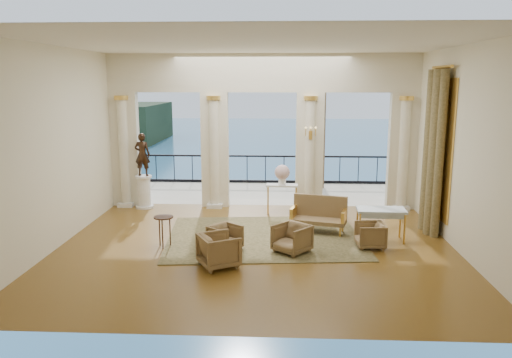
# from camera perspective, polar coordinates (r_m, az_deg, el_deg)

# --- Properties ---
(floor) EXTENTS (9.00, 9.00, 0.00)m
(floor) POSITION_cam_1_polar(r_m,az_deg,el_deg) (11.42, -0.04, -7.90)
(floor) COLOR #4E3110
(floor) RESTS_ON ground
(room_walls) EXTENTS (9.00, 9.00, 9.00)m
(room_walls) POSITION_cam_1_polar(r_m,az_deg,el_deg) (9.72, -0.38, 6.13)
(room_walls) COLOR #F5EDCD
(room_walls) RESTS_ON ground
(arcade) EXTENTS (9.00, 0.56, 4.50)m
(arcade) POSITION_cam_1_polar(r_m,az_deg,el_deg) (14.66, 0.70, 6.67)
(arcade) COLOR beige
(arcade) RESTS_ON ground
(terrace) EXTENTS (10.00, 3.60, 0.10)m
(terrace) POSITION_cam_1_polar(r_m,az_deg,el_deg) (17.02, 0.92, -1.67)
(terrace) COLOR #AFA890
(terrace) RESTS_ON ground
(balustrade) EXTENTS (9.00, 0.06, 1.03)m
(balustrade) POSITION_cam_1_polar(r_m,az_deg,el_deg) (18.49, 1.09, 0.82)
(balustrade) COLOR black
(balustrade) RESTS_ON terrace
(palm_tree) EXTENTS (2.00, 2.00, 4.50)m
(palm_tree) POSITION_cam_1_polar(r_m,az_deg,el_deg) (17.45, 7.79, 12.25)
(palm_tree) COLOR #4C3823
(palm_tree) RESTS_ON terrace
(headland) EXTENTS (22.00, 18.00, 6.00)m
(headland) POSITION_cam_1_polar(r_m,az_deg,el_deg) (86.62, -17.96, 6.18)
(headland) COLOR black
(headland) RESTS_ON sea
(sea) EXTENTS (160.00, 160.00, 0.00)m
(sea) POSITION_cam_1_polar(r_m,az_deg,el_deg) (71.45, 2.34, 3.34)
(sea) COLOR #1E598B
(sea) RESTS_ON ground
(curtain) EXTENTS (0.33, 1.40, 4.09)m
(curtain) POSITION_cam_1_polar(r_m,az_deg,el_deg) (12.96, 19.61, 2.92)
(curtain) COLOR #4B4528
(curtain) RESTS_ON ground
(window_frame) EXTENTS (0.04, 1.60, 3.40)m
(window_frame) POSITION_cam_1_polar(r_m,az_deg,el_deg) (13.00, 20.42, 3.25)
(window_frame) COLOR gold
(window_frame) RESTS_ON room_walls
(wall_sconce) EXTENTS (0.30, 0.11, 0.33)m
(wall_sconce) POSITION_cam_1_polar(r_m,az_deg,el_deg) (14.40, 6.25, 5.11)
(wall_sconce) COLOR gold
(wall_sconce) RESTS_ON arcade
(rug) EXTENTS (4.92, 3.99, 0.02)m
(rug) POSITION_cam_1_polar(r_m,az_deg,el_deg) (12.17, 0.97, -6.64)
(rug) COLOR #31341A
(rug) RESTS_ON ground
(armchair_a) EXTENTS (0.83, 0.84, 0.63)m
(armchair_a) POSITION_cam_1_polar(r_m,az_deg,el_deg) (11.25, -3.55, -6.55)
(armchair_a) COLOR #44321D
(armchair_a) RESTS_ON ground
(armchair_b) EXTENTS (0.93, 0.93, 0.70)m
(armchair_b) POSITION_cam_1_polar(r_m,az_deg,el_deg) (11.07, 4.11, -6.65)
(armchair_b) COLOR #44321D
(armchair_b) RESTS_ON ground
(armchair_c) EXTENTS (0.61, 0.65, 0.63)m
(armchair_c) POSITION_cam_1_polar(r_m,az_deg,el_deg) (11.66, 12.92, -6.15)
(armchair_c) COLOR #44321D
(armchair_c) RESTS_ON ground
(armchair_d) EXTENTS (0.95, 0.97, 0.75)m
(armchair_d) POSITION_cam_1_polar(r_m,az_deg,el_deg) (10.26, -4.26, -7.95)
(armchair_d) COLOR #44321D
(armchair_d) RESTS_ON ground
(settee) EXTENTS (1.46, 0.90, 0.90)m
(settee) POSITION_cam_1_polar(r_m,az_deg,el_deg) (12.62, 7.21, -4.02)
(settee) COLOR #44321D
(settee) RESTS_ON ground
(game_table) EXTENTS (1.15, 0.65, 0.77)m
(game_table) POSITION_cam_1_polar(r_m,az_deg,el_deg) (12.14, 14.09, -3.69)
(game_table) COLOR silver
(game_table) RESTS_ON ground
(pedestal) EXTENTS (0.53, 0.53, 0.98)m
(pedestal) POSITION_cam_1_polar(r_m,az_deg,el_deg) (15.20, -12.68, -1.50)
(pedestal) COLOR silver
(pedestal) RESTS_ON ground
(statue) EXTENTS (0.48, 0.34, 1.26)m
(statue) POSITION_cam_1_polar(r_m,az_deg,el_deg) (14.99, -12.86, 2.75)
(statue) COLOR black
(statue) RESTS_ON pedestal
(console_table) EXTENTS (0.91, 0.40, 0.85)m
(console_table) POSITION_cam_1_polar(r_m,az_deg,el_deg) (14.16, 2.99, -1.20)
(console_table) COLOR silver
(console_table) RESTS_ON ground
(urn) EXTENTS (0.42, 0.42, 0.56)m
(urn) POSITION_cam_1_polar(r_m,az_deg,el_deg) (14.07, 3.01, 0.65)
(urn) COLOR white
(urn) RESTS_ON console_table
(side_table) EXTENTS (0.44, 0.44, 0.72)m
(side_table) POSITION_cam_1_polar(r_m,az_deg,el_deg) (11.52, -10.51, -4.72)
(side_table) COLOR black
(side_table) RESTS_ON ground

